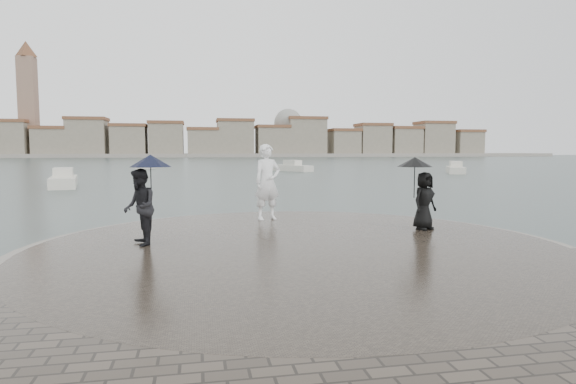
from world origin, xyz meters
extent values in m
plane|color=#2B3835|center=(0.00, 0.00, 0.00)|extent=(400.00, 400.00, 0.00)
cylinder|color=gray|center=(0.00, 3.50, 0.16)|extent=(12.50, 12.50, 0.32)
cylinder|color=#2D261E|center=(0.00, 3.50, 0.18)|extent=(11.90, 11.90, 0.36)
imported|color=white|center=(-0.12, 7.56, 1.52)|extent=(0.98, 0.79, 2.32)
imported|color=black|center=(-3.52, 4.13, 1.23)|extent=(0.84, 0.98, 1.73)
cylinder|color=black|center=(-3.27, 4.23, 1.71)|extent=(0.02, 0.02, 0.90)
cone|color=black|center=(-3.27, 4.23, 2.26)|extent=(0.95, 0.95, 0.28)
imported|color=black|center=(3.76, 4.94, 1.14)|extent=(0.90, 0.77, 1.55)
cylinder|color=black|center=(3.51, 5.04, 1.66)|extent=(0.02, 0.02, 0.90)
cone|color=black|center=(3.51, 5.04, 2.18)|extent=(0.95, 0.95, 0.26)
cube|color=gray|center=(0.00, 163.00, 0.60)|extent=(260.00, 20.00, 1.20)
cube|color=gray|center=(-60.00, 160.00, 5.50)|extent=(11.00, 10.00, 11.00)
cube|color=brown|center=(-60.00, 160.00, 11.50)|extent=(11.60, 10.60, 1.00)
cube|color=gray|center=(-48.00, 160.00, 4.50)|extent=(10.00, 10.00, 9.00)
cube|color=brown|center=(-48.00, 160.00, 9.50)|extent=(10.60, 10.60, 1.00)
cube|color=gray|center=(-37.00, 160.00, 6.00)|extent=(12.00, 10.00, 12.00)
cube|color=brown|center=(-37.00, 160.00, 12.50)|extent=(12.60, 10.60, 1.00)
cube|color=gray|center=(-24.00, 160.00, 5.00)|extent=(11.00, 10.00, 10.00)
cube|color=brown|center=(-24.00, 160.00, 10.50)|extent=(11.60, 10.60, 1.00)
cube|color=gray|center=(-12.00, 160.00, 5.50)|extent=(11.00, 10.00, 11.00)
cube|color=brown|center=(-12.00, 160.00, 11.50)|extent=(11.60, 10.60, 1.00)
cube|color=gray|center=(0.00, 160.00, 4.50)|extent=(10.00, 10.00, 9.00)
cube|color=brown|center=(0.00, 160.00, 9.50)|extent=(10.60, 10.60, 1.00)
cube|color=gray|center=(11.00, 160.00, 6.00)|extent=(12.00, 10.00, 12.00)
cube|color=brown|center=(11.00, 160.00, 12.50)|extent=(12.60, 10.60, 1.00)
cube|color=gray|center=(24.00, 160.00, 5.00)|extent=(11.00, 10.00, 10.00)
cube|color=brown|center=(24.00, 160.00, 10.50)|extent=(11.60, 10.60, 1.00)
cube|color=gray|center=(36.00, 160.00, 6.50)|extent=(13.00, 10.00, 13.00)
cube|color=brown|center=(36.00, 160.00, 13.50)|extent=(13.60, 10.60, 1.00)
cube|color=gray|center=(50.00, 160.00, 4.50)|extent=(10.00, 10.00, 9.00)
cube|color=brown|center=(50.00, 160.00, 9.50)|extent=(10.60, 10.60, 1.00)
cube|color=gray|center=(61.00, 160.00, 5.50)|extent=(11.00, 10.00, 11.00)
cube|color=brown|center=(61.00, 160.00, 11.50)|extent=(11.60, 10.60, 1.00)
cube|color=gray|center=(73.00, 160.00, 5.00)|extent=(11.00, 10.00, 10.00)
cube|color=brown|center=(73.00, 160.00, 10.50)|extent=(11.60, 10.60, 1.00)
cube|color=gray|center=(85.00, 160.00, 6.00)|extent=(12.00, 10.00, 12.00)
cube|color=brown|center=(85.00, 160.00, 12.50)|extent=(12.60, 10.60, 1.00)
cube|color=gray|center=(98.00, 160.00, 4.50)|extent=(10.00, 10.00, 9.00)
cube|color=brown|center=(98.00, 160.00, 9.50)|extent=(10.60, 10.60, 1.00)
cube|color=#846654|center=(-55.00, 162.00, 16.00)|extent=(5.00, 5.00, 32.00)
cone|color=brown|center=(-55.00, 162.00, 34.50)|extent=(6.80, 6.80, 5.00)
sphere|color=gray|center=(30.00, 162.00, 12.00)|extent=(10.00, 10.00, 10.00)
cube|color=beige|center=(-8.34, 59.87, 0.25)|extent=(3.35, 5.72, 0.90)
cube|color=beige|center=(-8.34, 59.87, 0.85)|extent=(1.80, 2.29, 0.90)
cube|color=beige|center=(8.85, 48.43, 0.25)|extent=(4.20, 5.54, 0.90)
cube|color=beige|center=(8.85, 48.43, 0.85)|extent=(2.06, 2.33, 0.90)
cube|color=beige|center=(-11.08, 27.61, 0.25)|extent=(2.68, 5.71, 0.90)
cube|color=beige|center=(-11.08, 27.61, 0.85)|extent=(1.58, 2.20, 0.90)
cube|color=beige|center=(25.01, 40.17, 0.25)|extent=(3.79, 5.66, 0.90)
cube|color=beige|center=(25.01, 40.17, 0.85)|extent=(1.94, 2.32, 0.90)
camera|label=1|loc=(-2.25, -7.00, 2.51)|focal=30.00mm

